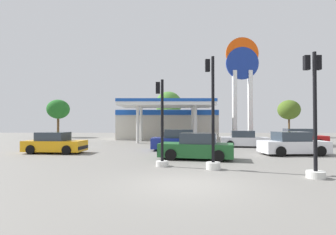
% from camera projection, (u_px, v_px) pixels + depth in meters
% --- Properties ---
extents(ground_plane, '(90.00, 90.00, 0.00)m').
position_uv_depth(ground_plane, '(185.00, 184.00, 9.02)').
color(ground_plane, slate).
rests_on(ground_plane, ground).
extents(gas_station, '(12.60, 12.88, 4.53)m').
position_uv_depth(gas_station, '(167.00, 123.00, 34.00)').
color(gas_station, beige).
rests_on(gas_station, ground).
extents(station_pole_sign, '(3.44, 0.56, 11.17)m').
position_uv_depth(station_pole_sign, '(242.00, 77.00, 27.31)').
color(station_pole_sign, white).
rests_on(station_pole_sign, ground).
extents(car_0, '(4.39, 2.21, 1.53)m').
position_uv_depth(car_0, '(293.00, 144.00, 17.14)').
color(car_0, black).
rests_on(car_0, ground).
extents(car_1, '(4.55, 2.66, 1.53)m').
position_uv_depth(car_1, '(196.00, 147.00, 15.10)').
color(car_1, black).
rests_on(car_1, ground).
extents(car_2, '(4.21, 2.14, 1.46)m').
position_uv_depth(car_2, '(55.00, 144.00, 18.09)').
color(car_2, black).
rests_on(car_2, ground).
extents(car_3, '(4.55, 2.16, 1.61)m').
position_uv_depth(car_3, '(180.00, 141.00, 19.88)').
color(car_3, black).
rests_on(car_3, ground).
extents(car_4, '(4.21, 2.31, 1.43)m').
position_uv_depth(car_4, '(244.00, 140.00, 22.58)').
color(car_4, black).
rests_on(car_4, ground).
extents(car_6, '(4.62, 2.43, 1.58)m').
position_uv_depth(car_6, '(299.00, 138.00, 23.56)').
color(car_6, black).
rests_on(car_6, ground).
extents(traffic_signal_0, '(0.66, 0.69, 5.19)m').
position_uv_depth(traffic_signal_0, '(212.00, 133.00, 11.84)').
color(traffic_signal_0, silver).
rests_on(traffic_signal_0, ground).
extents(traffic_signal_1, '(0.63, 0.66, 4.25)m').
position_uv_depth(traffic_signal_1, '(161.00, 135.00, 12.68)').
color(traffic_signal_1, silver).
rests_on(traffic_signal_1, ground).
extents(traffic_signal_2, '(0.69, 0.70, 4.88)m').
position_uv_depth(traffic_signal_2, '(315.00, 128.00, 10.01)').
color(traffic_signal_2, silver).
rests_on(traffic_signal_2, ground).
extents(tree_0, '(3.20, 3.20, 5.50)m').
position_uv_depth(tree_0, '(58.00, 109.00, 37.73)').
color(tree_0, brown).
rests_on(tree_0, ground).
extents(tree_1, '(3.83, 3.83, 6.66)m').
position_uv_depth(tree_1, '(169.00, 104.00, 37.72)').
color(tree_1, brown).
rests_on(tree_1, ground).
extents(tree_2, '(3.19, 3.19, 5.47)m').
position_uv_depth(tree_2, '(289.00, 110.00, 38.15)').
color(tree_2, brown).
rests_on(tree_2, ground).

